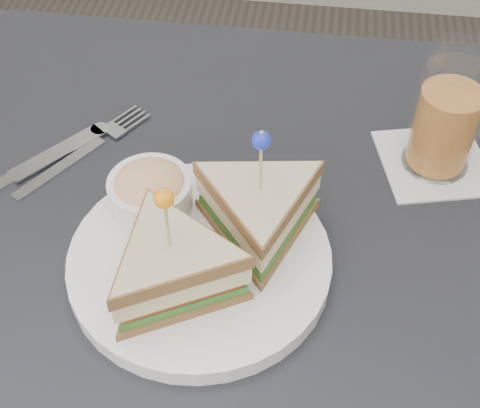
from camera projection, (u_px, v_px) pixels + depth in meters
name	position (u px, v px, depth m)	size (l,w,h in m)	color
table	(230.00, 286.00, 0.75)	(0.80, 0.80, 0.75)	black
plate_meal	(206.00, 238.00, 0.64)	(0.29, 0.28, 0.15)	white
cutlery_fork	(89.00, 148.00, 0.79)	(0.12, 0.18, 0.01)	silver
cutlery_knife	(19.00, 174.00, 0.75)	(0.15, 0.19, 0.01)	silver
drink_set	(447.00, 118.00, 0.72)	(0.15, 0.15, 0.15)	silver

